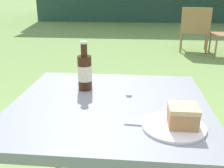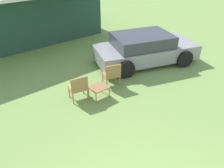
% 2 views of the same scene
% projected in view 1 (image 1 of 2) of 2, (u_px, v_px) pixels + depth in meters
% --- Properties ---
extents(wicker_chair_cushioned, '(0.61, 0.54, 0.86)m').
position_uv_depth(wicker_chair_cushioned, '(195.00, 27.00, 5.11)').
color(wicker_chair_cushioned, '#9E7547').
rests_on(wicker_chair_cushioned, ground_plane).
extents(patio_table, '(0.85, 0.81, 0.72)m').
position_uv_depth(patio_table, '(110.00, 117.00, 1.16)').
color(patio_table, gray).
rests_on(patio_table, ground_plane).
extents(cake_on_plate, '(0.23, 0.23, 0.09)m').
position_uv_depth(cake_on_plate, '(179.00, 120.00, 0.92)').
color(cake_on_plate, white).
rests_on(cake_on_plate, patio_table).
extents(cola_bottle_near, '(0.07, 0.07, 0.24)m').
position_uv_depth(cola_bottle_near, '(85.00, 72.00, 1.26)').
color(cola_bottle_near, '#381E0F').
rests_on(cola_bottle_near, patio_table).
extents(fork, '(0.20, 0.02, 0.01)m').
position_uv_depth(fork, '(152.00, 126.00, 0.94)').
color(fork, silver).
rests_on(fork, patio_table).
extents(loose_bottle_cap, '(0.03, 0.03, 0.01)m').
position_uv_depth(loose_bottle_cap, '(129.00, 95.00, 1.21)').
color(loose_bottle_cap, silver).
rests_on(loose_bottle_cap, patio_table).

